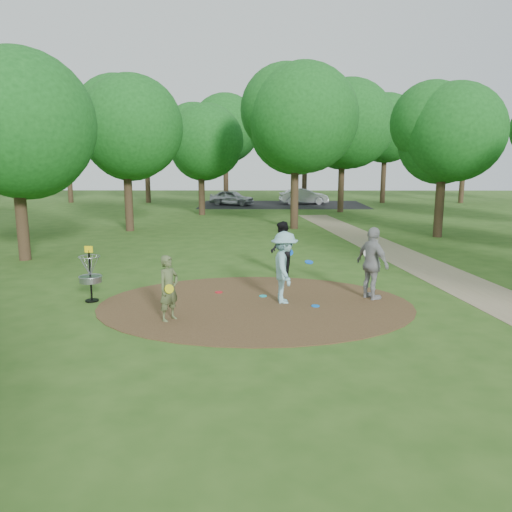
{
  "coord_description": "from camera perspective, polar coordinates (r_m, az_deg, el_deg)",
  "views": [
    {
      "loc": [
        0.14,
        -12.85,
        3.83
      ],
      "look_at": [
        0.0,
        1.2,
        1.1
      ],
      "focal_mm": 35.0,
      "sensor_mm": 36.0,
      "label": 1
    }
  ],
  "objects": [
    {
      "name": "car_left",
      "position": [
        42.48,
        -2.78,
        6.68
      ],
      "size": [
        4.04,
        2.69,
        1.28
      ],
      "primitive_type": "imported",
      "rotation": [
        0.0,
        0.0,
        1.23
      ],
      "color": "#A1A5A9",
      "rests_on": "ground"
    },
    {
      "name": "parking_lot",
      "position": [
        43.06,
        3.07,
        5.89
      ],
      "size": [
        14.0,
        8.0,
        0.01
      ],
      "primitive_type": "cube",
      "color": "black",
      "rests_on": "ground"
    },
    {
      "name": "disc_golf_basket",
      "position": [
        14.26,
        -18.44,
        -1.54
      ],
      "size": [
        0.63,
        0.63,
        1.54
      ],
      "color": "black",
      "rests_on": "ground"
    },
    {
      "name": "player_waiting_with_disc",
      "position": [
        14.08,
        13.17,
        -0.85
      ],
      "size": [
        1.02,
        1.27,
        2.02
      ],
      "color": "#959598",
      "rests_on": "ground"
    },
    {
      "name": "dirt_clearing",
      "position": [
        13.41,
        -0.05,
        -5.56
      ],
      "size": [
        8.4,
        8.4,
        0.02
      ],
      "primitive_type": "cylinder",
      "color": "#47301C",
      "rests_on": "ground"
    },
    {
      "name": "disc_ground_blue",
      "position": [
        13.31,
        6.8,
        -5.69
      ],
      "size": [
        0.22,
        0.22,
        0.02
      ],
      "primitive_type": "cylinder",
      "color": "#0E73EF",
      "rests_on": "dirt_clearing"
    },
    {
      "name": "tree_ring",
      "position": [
        22.74,
        7.85,
        14.49
      ],
      "size": [
        37.41,
        45.66,
        9.28
      ],
      "color": "#332316",
      "rests_on": "ground"
    },
    {
      "name": "disc_ground_red",
      "position": [
        14.59,
        -4.27,
        -4.14
      ],
      "size": [
        0.22,
        0.22,
        0.02
      ],
      "primitive_type": "cylinder",
      "color": "red",
      "rests_on": "dirt_clearing"
    },
    {
      "name": "player_walking_with_disc",
      "position": [
        16.44,
        2.99,
        0.78
      ],
      "size": [
        0.88,
        1.03,
        1.84
      ],
      "color": "black",
      "rests_on": "ground"
    },
    {
      "name": "disc_ground_cyan",
      "position": [
        14.15,
        0.8,
        -4.59
      ],
      "size": [
        0.22,
        0.22,
        0.02
      ],
      "primitive_type": "cylinder",
      "color": "#17AEB9",
      "rests_on": "dirt_clearing"
    },
    {
      "name": "player_observer_with_disc",
      "position": [
        12.11,
        -9.93,
        -3.66
      ],
      "size": [
        0.65,
        0.7,
        1.6
      ],
      "color": "#4E5C35",
      "rests_on": "ground"
    },
    {
      "name": "footpath",
      "position": [
        16.6,
        23.11,
        -3.22
      ],
      "size": [
        7.55,
        39.89,
        0.01
      ],
      "primitive_type": "cube",
      "rotation": [
        0.0,
        0.0,
        0.14
      ],
      "color": "#8C7A5B",
      "rests_on": "ground"
    },
    {
      "name": "player_throwing_with_disc",
      "position": [
        13.4,
        3.26,
        -1.32
      ],
      "size": [
        1.2,
        1.31,
        1.95
      ],
      "color": "#83BCC4",
      "rests_on": "ground"
    },
    {
      "name": "car_right",
      "position": [
        43.43,
        5.48,
        6.79
      ],
      "size": [
        4.28,
        1.86,
        1.37
      ],
      "primitive_type": "imported",
      "rotation": [
        0.0,
        0.0,
        1.67
      ],
      "color": "#B0B2B9",
      "rests_on": "ground"
    },
    {
      "name": "ground",
      "position": [
        13.41,
        -0.05,
        -5.6
      ],
      "size": [
        100.0,
        100.0,
        0.0
      ],
      "primitive_type": "plane",
      "color": "#2D5119",
      "rests_on": "ground"
    }
  ]
}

